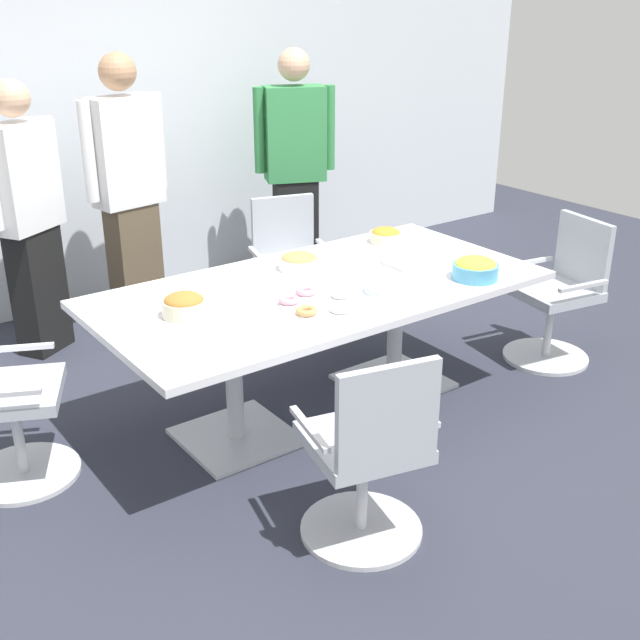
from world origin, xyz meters
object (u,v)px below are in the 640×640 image
napkin_pile (407,258)px  snack_bowl_chips_orange (386,235)px  office_chair_3 (291,274)px  person_standing_2 (295,168)px  conference_table (320,307)px  office_chair_2 (559,298)px  office_chair_1 (369,459)px  person_standing_1 (129,191)px  plate_stack (387,288)px  snack_bowl_chips_yellow (475,268)px  donut_platter (317,303)px  person_standing_0 (28,217)px  office_chair_0 (1,404)px  snack_bowl_cookies (299,261)px  snack_bowl_pretzels (184,305)px

napkin_pile → snack_bowl_chips_orange: bearing=65.4°
office_chair_3 → person_standing_2: 0.99m
conference_table → office_chair_2: bearing=-11.5°
office_chair_1 → person_standing_1: 2.82m
conference_table → plate_stack: (0.22, -0.29, 0.15)m
office_chair_3 → conference_table: bearing=79.4°
person_standing_2 → napkin_pile: person_standing_2 is taller
snack_bowl_chips_yellow → donut_platter: size_ratio=0.63×
person_standing_0 → office_chair_1: bearing=67.8°
office_chair_0 → office_chair_2: size_ratio=1.00×
snack_bowl_cookies → plate_stack: (0.16, -0.57, -0.03)m
snack_bowl_cookies → office_chair_1: bearing=-113.4°
office_chair_2 → office_chair_3: size_ratio=1.00×
snack_bowl_chips_yellow → napkin_pile: bearing=111.1°
snack_bowl_chips_yellow → person_standing_2: bearing=82.8°
conference_table → snack_bowl_pretzels: 0.80m
conference_table → donut_platter: donut_platter is taller
conference_table → person_standing_1: person_standing_1 is taller
snack_bowl_chips_yellow → napkin_pile: size_ratio=1.27×
snack_bowl_chips_orange → napkin_pile: snack_bowl_chips_orange is taller
person_standing_1 → person_standing_2: bearing=169.9°
office_chair_2 → snack_bowl_cookies: 1.73m
person_standing_0 → snack_bowl_pretzels: person_standing_0 is taller
office_chair_0 → person_standing_1: (1.30, 1.36, 0.57)m
person_standing_0 → snack_bowl_cookies: person_standing_0 is taller
office_chair_1 → donut_platter: bearing=81.1°
person_standing_1 → plate_stack: person_standing_1 is taller
snack_bowl_pretzels → napkin_pile: snack_bowl_pretzels is taller
person_standing_2 → snack_bowl_pretzels: size_ratio=8.40×
snack_bowl_cookies → snack_bowl_pretzels: bearing=-164.3°
office_chair_2 → office_chair_3: 1.77m
snack_bowl_cookies → plate_stack: 0.59m
person_standing_1 → person_standing_0: bearing=-11.7°
office_chair_3 → person_standing_0: bearing=-8.6°
person_standing_2 → plate_stack: bearing=91.2°
snack_bowl_cookies → plate_stack: size_ratio=0.98×
office_chair_1 → donut_platter: office_chair_1 is taller
person_standing_2 → plate_stack: 2.15m
snack_bowl_pretzels → donut_platter: bearing=-24.5°
snack_bowl_chips_orange → snack_bowl_chips_yellow: 0.80m
office_chair_2 → person_standing_2: (-0.61, 2.04, 0.55)m
office_chair_2 → napkin_pile: bearing=83.3°
napkin_pile → plate_stack: bearing=-145.3°
person_standing_1 → napkin_pile: size_ratio=9.31×
conference_table → office_chair_2: 1.67m
office_chair_2 → person_standing_0: (-2.61, 2.06, 0.49)m
snack_bowl_chips_orange → snack_bowl_pretzels: size_ratio=0.92×
office_chair_3 → snack_bowl_cookies: office_chair_3 is taller
person_standing_0 → office_chair_0: bearing=33.6°
donut_platter → napkin_pile: 0.81m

